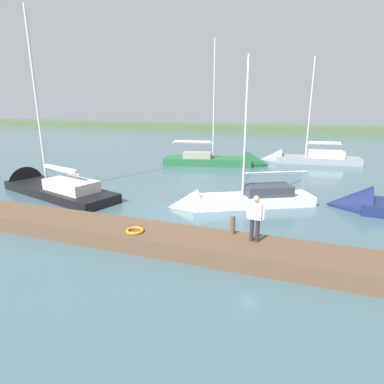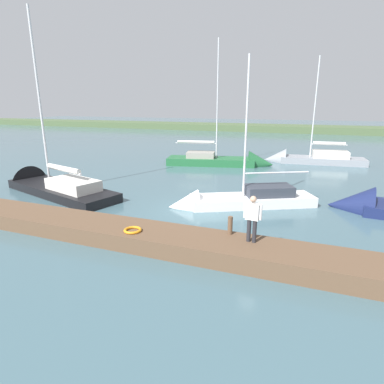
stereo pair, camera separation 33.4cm
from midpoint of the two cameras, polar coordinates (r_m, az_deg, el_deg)
name	(u,v)px [view 2 (the right image)]	position (r m, az deg, el deg)	size (l,w,h in m)	color
ground_plane	(199,211)	(15.80, 1.94, -3.48)	(200.00, 200.00, 0.00)	#42606B
far_shoreline	(286,132)	(65.14, 16.84, 10.41)	(180.00, 8.00, 2.40)	#4C603D
dock_pier	(160,239)	(11.93, -4.96, -8.45)	(24.86, 1.90, 0.63)	brown
mooring_post_near	(230,225)	(11.49, 7.75, -6.00)	(0.17, 0.17, 0.67)	brown
life_ring_buoy	(133,230)	(11.89, -9.88, -6.80)	(0.66, 0.66, 0.10)	orange
sailboat_outer_mooring	(46,187)	(21.50, -24.42, 0.91)	(10.11, 4.98, 11.32)	black
sailboat_mid_channel	(228,163)	(27.90, 6.88, 5.28)	(9.42, 4.30, 11.29)	#236638
sailboat_near_dock	(306,160)	(30.72, 20.25, 5.44)	(8.81, 2.94, 10.02)	gray
sailboat_inner_slip	(235,203)	(16.72, 8.37, -1.95)	(7.55, 5.03, 8.21)	white
person_on_dock	(252,216)	(10.78, 11.75, -4.28)	(0.62, 0.26, 1.63)	#28282D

